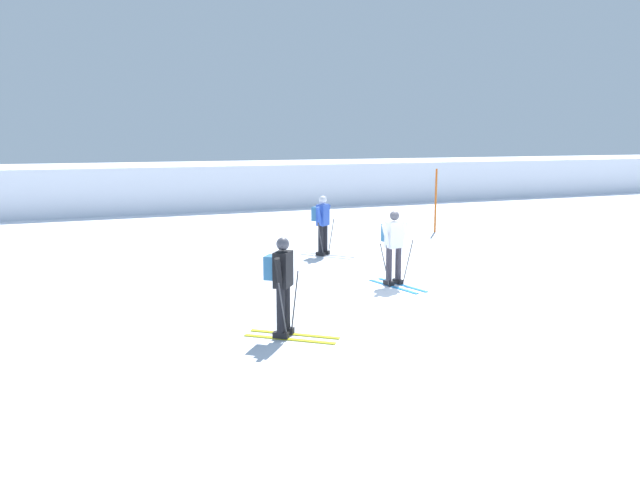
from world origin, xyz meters
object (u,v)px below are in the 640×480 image
skier_black (282,282)px  skier_blue (322,222)px  trail_marker_pole (436,201)px  skier_white (393,244)px

skier_black → skier_blue: 7.38m
skier_blue → trail_marker_pole: trail_marker_pole is taller
skier_black → trail_marker_pole: size_ratio=0.76×
skier_blue → trail_marker_pole: 5.94m
trail_marker_pole → skier_blue: bearing=-154.9°
skier_black → skier_white: same height
skier_white → skier_blue: bearing=91.7°
skier_blue → skier_white: (0.12, -3.93, 0.00)m
trail_marker_pole → skier_white: bearing=-129.2°
skier_blue → skier_white: bearing=-88.3°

